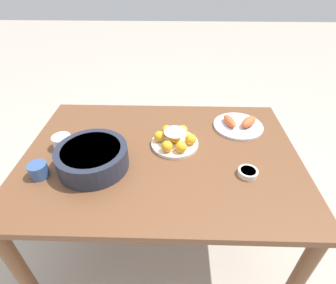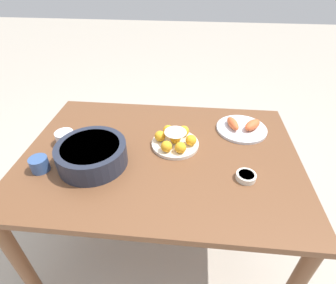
{
  "view_description": "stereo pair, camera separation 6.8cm",
  "coord_description": "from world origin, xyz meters",
  "views": [
    {
      "loc": [
        -0.06,
        0.94,
        1.48
      ],
      "look_at": [
        -0.03,
        -0.03,
        0.76
      ],
      "focal_mm": 28.0,
      "sensor_mm": 36.0,
      "label": 1
    },
    {
      "loc": [
        -0.13,
        0.93,
        1.48
      ],
      "look_at": [
        -0.03,
        -0.03,
        0.76
      ],
      "focal_mm": 28.0,
      "sensor_mm": 36.0,
      "label": 2
    }
  ],
  "objects": [
    {
      "name": "ground_plane",
      "position": [
        0.0,
        0.0,
        0.0
      ],
      "size": [
        12.0,
        12.0,
        0.0
      ],
      "primitive_type": "plane",
      "color": "#B2A899"
    },
    {
      "name": "dining_table",
      "position": [
        0.0,
        0.0,
        0.62
      ],
      "size": [
        1.26,
        0.89,
        0.72
      ],
      "color": "brown",
      "rests_on": "ground_plane"
    },
    {
      "name": "cake_plate",
      "position": [
        -0.06,
        -0.06,
        0.75
      ],
      "size": [
        0.22,
        0.22,
        0.09
      ],
      "color": "silver",
      "rests_on": "dining_table"
    },
    {
      "name": "serving_bowl",
      "position": [
        0.28,
        0.1,
        0.77
      ],
      "size": [
        0.3,
        0.3,
        0.1
      ],
      "color": "#232838",
      "rests_on": "dining_table"
    },
    {
      "name": "sauce_bowl",
      "position": [
        -0.37,
        0.14,
        0.73
      ],
      "size": [
        0.08,
        0.08,
        0.03
      ],
      "color": "silver",
      "rests_on": "dining_table"
    },
    {
      "name": "seafood_platter",
      "position": [
        -0.4,
        -0.22,
        0.73
      ],
      "size": [
        0.26,
        0.26,
        0.06
      ],
      "color": "silver",
      "rests_on": "dining_table"
    },
    {
      "name": "cup_near",
      "position": [
        0.46,
        -0.03,
        0.75
      ],
      "size": [
        0.09,
        0.09,
        0.06
      ],
      "color": "white",
      "rests_on": "dining_table"
    },
    {
      "name": "cup_far",
      "position": [
        0.49,
        0.17,
        0.75
      ],
      "size": [
        0.08,
        0.08,
        0.06
      ],
      "color": "#38568E",
      "rests_on": "dining_table"
    }
  ]
}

